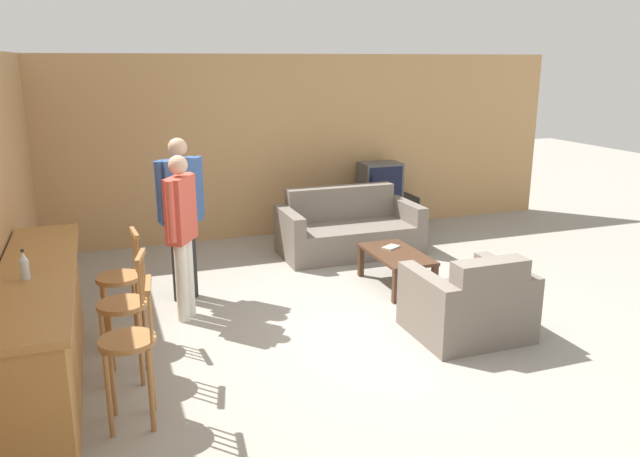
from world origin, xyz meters
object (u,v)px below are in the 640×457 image
object	(u,v)px
bar_chair_far	(121,285)
couch_far	(348,231)
armchair_near	(469,305)
bottle	(24,266)
person_by_window	(181,210)
bar_chair_mid	(125,313)
bar_chair_near	(130,351)
book_on_table	(391,247)
tv_unit	(379,214)
person_by_counter	(182,228)
coffee_table	(396,258)
tv	(380,180)

from	to	relation	value
bar_chair_far	couch_far	size ratio (longest dim) A/B	0.57
armchair_near	bottle	bearing A→B (deg)	179.75
person_by_window	bar_chair_mid	bearing A→B (deg)	-112.86
bar_chair_near	book_on_table	bearing A→B (deg)	34.44
armchair_near	bottle	world-z (taller)	bottle
bottle	person_by_window	distance (m)	2.28
tv_unit	person_by_counter	world-z (taller)	person_by_counter
bar_chair_mid	bar_chair_far	xyz separation A→B (m)	(0.00, 0.67, 0.00)
armchair_near	person_by_counter	distance (m)	2.84
book_on_table	bar_chair_far	bearing A→B (deg)	-166.98
bar_chair_near	armchair_near	bearing A→B (deg)	8.79
bar_chair_far	tv_unit	bearing A→B (deg)	35.97
couch_far	bottle	size ratio (longest dim) A/B	8.38
coffee_table	book_on_table	size ratio (longest dim) A/B	4.20
book_on_table	person_by_window	size ratio (longest dim) A/B	0.14
bar_chair_near	bar_chair_far	xyz separation A→B (m)	(0.00, 1.38, 0.00)
tv	person_by_window	bearing A→B (deg)	-149.84
coffee_table	bar_chair_mid	bearing A→B (deg)	-158.43
coffee_table	person_by_counter	xyz separation A→B (m)	(-2.39, -0.10, 0.59)
bar_chair_far	armchair_near	xyz separation A→B (m)	(3.05, -0.90, -0.27)
bar_chair_far	book_on_table	bearing A→B (deg)	13.02
bar_chair_mid	bar_chair_far	world-z (taller)	same
bar_chair_mid	coffee_table	world-z (taller)	bar_chair_mid
couch_far	book_on_table	world-z (taller)	couch_far
tv	person_by_counter	world-z (taller)	person_by_counter
armchair_near	tv_unit	distance (m)	3.79
armchair_near	person_by_window	bearing A→B (deg)	141.93
bar_chair_near	armchair_near	xyz separation A→B (m)	(3.05, 0.47, -0.27)
bottle	armchair_near	bearing A→B (deg)	-0.25
bar_chair_mid	person_by_counter	world-z (taller)	person_by_counter
tv_unit	couch_far	bearing A→B (deg)	-134.72
bar_chair_near	bar_chair_mid	size ratio (longest dim) A/B	1.00
bar_chair_near	bottle	size ratio (longest dim) A/B	4.81
couch_far	person_by_window	world-z (taller)	person_by_window
person_by_window	book_on_table	bearing A→B (deg)	-6.17
bar_chair_near	tv_unit	distance (m)	5.69
bottle	bar_chair_near	bearing A→B (deg)	-36.71
couch_far	bar_chair_mid	bearing A→B (deg)	-139.02
bar_chair_mid	couch_far	bearing A→B (deg)	40.98
book_on_table	couch_far	bearing A→B (deg)	91.73
bar_chair_mid	coffee_table	distance (m)	3.24
person_by_counter	coffee_table	bearing A→B (deg)	2.45
book_on_table	person_by_window	bearing A→B (deg)	173.83
book_on_table	person_by_window	xyz separation A→B (m)	(-2.34, 0.25, 0.58)
bottle	person_by_counter	size ratio (longest dim) A/B	0.13
couch_far	coffee_table	xyz separation A→B (m)	(0.01, -1.41, 0.05)
couch_far	coffee_table	size ratio (longest dim) A/B	1.83
tv	bottle	distance (m)	5.83
bar_chair_near	person_by_window	bearing A→B (deg)	73.59
armchair_near	person_by_counter	xyz separation A→B (m)	(-2.44, 1.31, 0.64)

